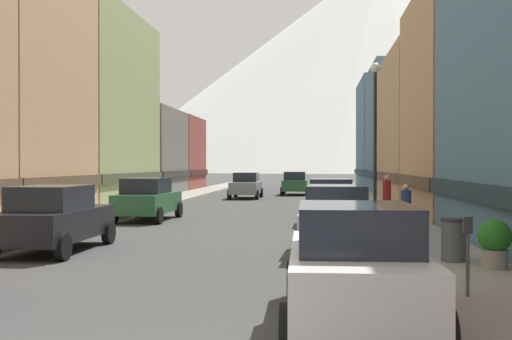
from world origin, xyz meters
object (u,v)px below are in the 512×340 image
Objects in this scene: potted_plant_1 at (495,242)px; streetlamp_right at (375,119)px; trash_bin_right at (454,239)px; pedestrian_1 at (387,197)px; car_right_1 at (337,218)px; car_left_1 at (54,218)px; pedestrian_0 at (406,209)px; car_driving_1 at (246,185)px; car_right_0 at (355,265)px; car_left_2 at (148,199)px; car_driving_0 at (295,183)px; parking_meter_near at (468,245)px; car_right_2 at (330,201)px.

streetlamp_right is at bearing 100.08° from potted_plant_1.
trash_bin_right is 12.75m from pedestrian_1.
car_right_1 is at bearing -103.34° from pedestrian_1.
car_left_1 is at bearing -132.34° from pedestrian_1.
car_right_1 is 4.33× the size of potted_plant_1.
streetlamp_right reaches higher than pedestrian_0.
car_driving_1 reaches higher than potted_plant_1.
car_right_0 is at bearing -101.14° from pedestrian_0.
car_left_2 is 16.20m from potted_plant_1.
car_driving_0 is 25.93m from streetlamp_right.
car_right_1 is (0.00, 7.88, 0.00)m from car_right_0.
car_driving_1 is at bearing 82.79° from car_left_2.
pedestrian_1 is at bearing -77.57° from car_driving_0.
car_left_1 is 32.57m from car_driving_0.
car_driving_1 is (-3.20, -5.29, 0.00)m from car_driving_0.
potted_plant_1 is 0.59× the size of pedestrian_1.
parking_meter_near is at bearing -91.72° from pedestrian_1.
potted_plant_1 is at bearing -46.24° from car_right_1.
car_right_2 is at bearing 125.99° from streetlamp_right.
parking_meter_near is at bearing -98.76° from trash_bin_right.
car_right_0 is at bearing -125.15° from potted_plant_1.
car_driving_1 is 22.95m from pedestrian_0.
car_right_2 is (-0.00, 8.08, 0.00)m from car_right_1.
car_right_1 is 3.36× the size of parking_meter_near.
car_left_2 reaches higher than parking_meter_near.
car_right_1 is 31.49m from car_driving_0.
pedestrian_1 is 5.40m from streetlamp_right.
parking_meter_near is at bearing -77.23° from car_driving_1.
car_driving_0 is 1.00× the size of car_driving_1.
pedestrian_0 is (-0.75, 7.89, 0.14)m from potted_plant_1.
car_right_0 is at bearing -80.97° from car_driving_1.
car_right_2 is (-0.00, 15.96, 0.00)m from car_right_0.
car_right_2 is 4.50× the size of trash_bin_right.
car_driving_0 is at bearing 98.83° from potted_plant_1.
pedestrian_0 is 3.54m from streetlamp_right.
car_left_1 is at bearing -143.98° from streetlamp_right.
car_left_2 is 4.53× the size of trash_bin_right.
pedestrian_1 is (10.05, 11.03, 0.06)m from car_left_1.
pedestrian_1 is (2.45, 2.24, 0.06)m from car_right_2.
car_right_0 is 12.67m from pedestrian_0.
potted_plant_1 is (10.80, -12.07, -0.19)m from car_left_2.
car_driving_0 is 2.86× the size of pedestrian_0.
car_driving_0 is at bearing 95.39° from car_right_2.
car_driving_1 is (-5.40, 26.12, 0.00)m from car_right_1.
car_right_1 is 26.67m from car_driving_1.
car_right_0 is at bearing -115.02° from trash_bin_right.
car_left_1 is 4.28× the size of potted_plant_1.
trash_bin_right is (2.55, -2.42, -0.26)m from car_right_1.
car_left_2 is at bearing 114.59° from car_right_0.
pedestrian_0 is at bearing 87.37° from parking_meter_near.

